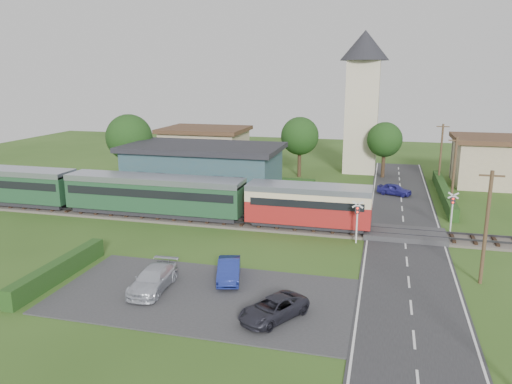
% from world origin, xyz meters
% --- Properties ---
extents(ground, '(120.00, 120.00, 0.00)m').
position_xyz_m(ground, '(0.00, 0.00, 0.00)').
color(ground, '#2D4C19').
extents(railway_track, '(76.00, 3.20, 0.49)m').
position_xyz_m(railway_track, '(0.00, 2.00, 0.11)').
color(railway_track, '#4C443D').
rests_on(railway_track, ground).
extents(road, '(6.00, 70.00, 0.05)m').
position_xyz_m(road, '(10.00, 0.00, 0.03)').
color(road, '#28282B').
rests_on(road, ground).
extents(car_park, '(17.00, 9.00, 0.08)m').
position_xyz_m(car_park, '(-1.50, -12.00, 0.04)').
color(car_park, '#333335').
rests_on(car_park, ground).
extents(crossing_deck, '(6.20, 3.40, 0.45)m').
position_xyz_m(crossing_deck, '(10.00, 2.00, 0.23)').
color(crossing_deck, '#333335').
rests_on(crossing_deck, ground).
extents(platform, '(30.00, 3.00, 0.45)m').
position_xyz_m(platform, '(-10.00, 5.20, 0.23)').
color(platform, gray).
rests_on(platform, ground).
extents(equipment_hut, '(2.30, 2.30, 2.55)m').
position_xyz_m(equipment_hut, '(-18.00, 5.20, 1.75)').
color(equipment_hut, beige).
rests_on(equipment_hut, platform).
extents(station_building, '(16.00, 9.00, 5.30)m').
position_xyz_m(station_building, '(-10.00, 10.99, 2.69)').
color(station_building, '#2E515E').
rests_on(station_building, ground).
extents(train, '(43.20, 2.90, 3.40)m').
position_xyz_m(train, '(-14.40, 2.00, 2.18)').
color(train, '#232328').
rests_on(train, ground).
extents(church_tower, '(6.00, 6.00, 17.60)m').
position_xyz_m(church_tower, '(5.00, 28.00, 10.23)').
color(church_tower, beige).
rests_on(church_tower, ground).
extents(house_west, '(10.80, 8.80, 5.50)m').
position_xyz_m(house_west, '(-15.00, 25.00, 2.79)').
color(house_west, tan).
rests_on(house_west, ground).
extents(house_east, '(8.80, 8.80, 5.50)m').
position_xyz_m(house_east, '(20.00, 24.00, 2.80)').
color(house_east, tan).
rests_on(house_east, ground).
extents(hedge_carpark, '(0.80, 9.00, 1.20)m').
position_xyz_m(hedge_carpark, '(-11.00, -12.00, 0.60)').
color(hedge_carpark, '#193814').
rests_on(hedge_carpark, ground).
extents(hedge_roadside, '(0.80, 18.00, 1.20)m').
position_xyz_m(hedge_roadside, '(14.20, 16.00, 0.60)').
color(hedge_roadside, '#193814').
rests_on(hedge_roadside, ground).
extents(hedge_station, '(22.00, 0.80, 1.30)m').
position_xyz_m(hedge_station, '(-10.00, 15.50, 0.65)').
color(hedge_station, '#193814').
rests_on(hedge_station, ground).
extents(tree_a, '(5.20, 5.20, 8.00)m').
position_xyz_m(tree_a, '(-20.00, 14.00, 5.38)').
color(tree_a, '#332316').
rests_on(tree_a, ground).
extents(tree_b, '(4.60, 4.60, 7.34)m').
position_xyz_m(tree_b, '(-2.00, 23.00, 5.02)').
color(tree_b, '#332316').
rests_on(tree_b, ground).
extents(tree_c, '(4.20, 4.20, 6.78)m').
position_xyz_m(tree_c, '(8.00, 25.00, 4.65)').
color(tree_c, '#332316').
rests_on(tree_c, ground).
extents(utility_pole_b, '(1.40, 0.22, 7.00)m').
position_xyz_m(utility_pole_b, '(14.20, -6.00, 3.63)').
color(utility_pole_b, '#473321').
rests_on(utility_pole_b, ground).
extents(utility_pole_c, '(1.40, 0.22, 7.00)m').
position_xyz_m(utility_pole_c, '(14.20, 10.00, 3.63)').
color(utility_pole_c, '#473321').
rests_on(utility_pole_c, ground).
extents(utility_pole_d, '(1.40, 0.22, 7.00)m').
position_xyz_m(utility_pole_d, '(14.20, 22.00, 3.63)').
color(utility_pole_d, '#473321').
rests_on(utility_pole_d, ground).
extents(crossing_signal_near, '(0.84, 0.28, 3.28)m').
position_xyz_m(crossing_signal_near, '(6.40, -0.41, 2.14)').
color(crossing_signal_near, silver).
rests_on(crossing_signal_near, ground).
extents(crossing_signal_far, '(0.84, 0.28, 3.28)m').
position_xyz_m(crossing_signal_far, '(13.60, 4.39, 2.14)').
color(crossing_signal_far, silver).
rests_on(crossing_signal_far, ground).
extents(streetlamp_west, '(0.30, 0.30, 5.15)m').
position_xyz_m(streetlamp_west, '(-22.00, 20.00, 3.04)').
color(streetlamp_west, '#3F3F47').
rests_on(streetlamp_west, ground).
extents(streetlamp_east, '(0.30, 0.30, 5.15)m').
position_xyz_m(streetlamp_east, '(16.00, 27.00, 3.04)').
color(streetlamp_east, '#3F3F47').
rests_on(streetlamp_east, ground).
extents(car_on_road, '(3.78, 2.57, 1.19)m').
position_xyz_m(car_on_road, '(9.30, 15.91, 0.65)').
color(car_on_road, navy).
rests_on(car_on_road, road).
extents(car_park_blue, '(2.28, 4.03, 1.26)m').
position_xyz_m(car_park_blue, '(-0.74, -9.50, 0.71)').
color(car_park_blue, navy).
rests_on(car_park_blue, car_park).
extents(car_park_silver, '(2.02, 4.56, 1.30)m').
position_xyz_m(car_park_silver, '(-4.61, -12.01, 0.73)').
color(car_park_silver, silver).
rests_on(car_park_silver, car_park).
extents(car_park_dark, '(3.69, 4.42, 1.12)m').
position_xyz_m(car_park_dark, '(3.00, -13.70, 0.64)').
color(car_park_dark, '#262631').
rests_on(car_park_dark, car_park).
extents(pedestrian_near, '(0.79, 0.59, 1.98)m').
position_xyz_m(pedestrian_near, '(-1.52, 4.72, 1.44)').
color(pedestrian_near, gray).
rests_on(pedestrian_near, platform).
extents(pedestrian_far, '(0.93, 1.05, 1.80)m').
position_xyz_m(pedestrian_far, '(-15.32, 5.22, 1.35)').
color(pedestrian_far, gray).
rests_on(pedestrian_far, platform).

